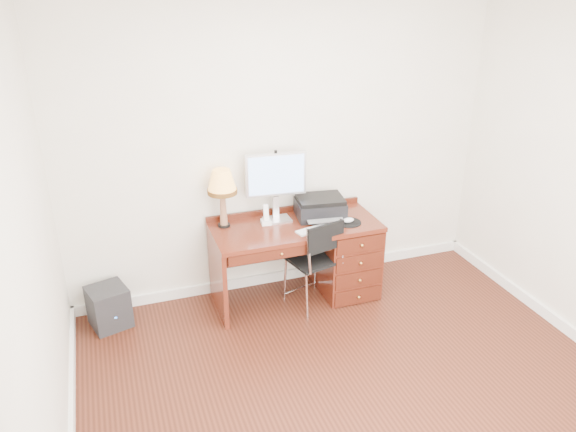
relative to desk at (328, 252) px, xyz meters
name	(u,v)px	position (x,y,z in m)	size (l,w,h in m)	color
ground	(360,394)	(-0.32, -1.40, -0.41)	(4.00, 4.00, 0.00)	#34140C
room_shell	(327,339)	(-0.32, -0.77, -0.36)	(4.00, 4.00, 4.00)	white
desk	(328,252)	(0.00, 0.00, 0.00)	(1.50, 0.67, 0.75)	#5B2013
monitor	(276,178)	(-0.45, 0.17, 0.73)	(0.55, 0.19, 0.63)	silver
keyboard	(316,229)	(-0.19, -0.16, 0.34)	(0.38, 0.11, 0.01)	white
mouse_pad	(348,221)	(0.14, -0.12, 0.35)	(0.23, 0.23, 0.05)	black
printer	(320,207)	(-0.05, 0.09, 0.43)	(0.47, 0.39, 0.19)	black
leg_lamp	(222,185)	(-0.93, 0.18, 0.73)	(0.26, 0.26, 0.53)	black
phone	(266,218)	(-0.57, 0.10, 0.39)	(0.09, 0.09, 0.19)	white
pen_cup	(300,212)	(-0.22, 0.15, 0.38)	(0.07, 0.07, 0.09)	black
chair	(315,255)	(-0.21, -0.21, 0.12)	(0.50, 0.50, 0.87)	black
equipment_box	(109,307)	(-1.99, 0.10, -0.23)	(0.31, 0.31, 0.36)	black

